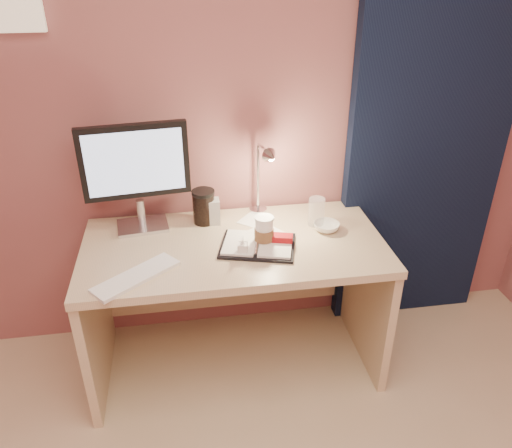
{
  "coord_description": "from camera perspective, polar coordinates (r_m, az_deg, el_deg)",
  "views": [
    {
      "loc": [
        -0.21,
        -0.6,
        1.92
      ],
      "look_at": [
        0.1,
        1.33,
        0.85
      ],
      "focal_mm": 35.0,
      "sensor_mm": 36.0,
      "label": 1
    }
  ],
  "objects": [
    {
      "name": "dark_jar",
      "position": [
        2.47,
        -5.98,
        1.8
      ],
      "size": [
        0.11,
        0.11,
        0.15
      ],
      "primitive_type": "cylinder",
      "color": "black",
      "rests_on": "desk"
    },
    {
      "name": "clear_cup",
      "position": [
        2.46,
        6.91,
        1.41
      ],
      "size": [
        0.08,
        0.08,
        0.14
      ],
      "primitive_type": "cylinder",
      "color": "white",
      "rests_on": "desk"
    },
    {
      "name": "planner",
      "position": [
        2.28,
        0.43,
        -2.35
      ],
      "size": [
        0.39,
        0.33,
        0.05
      ],
      "rotation": [
        0.0,
        0.0,
        -0.27
      ],
      "color": "black",
      "rests_on": "desk"
    },
    {
      "name": "monitor",
      "position": [
        2.37,
        -13.6,
        6.23
      ],
      "size": [
        0.49,
        0.2,
        0.52
      ],
      "rotation": [
        0.0,
        0.0,
        0.12
      ],
      "color": "silver",
      "rests_on": "desk"
    },
    {
      "name": "keyboard",
      "position": [
        2.13,
        -13.53,
        -5.86
      ],
      "size": [
        0.37,
        0.32,
        0.02
      ],
      "primitive_type": "cube",
      "rotation": [
        0.0,
        0.0,
        0.67
      ],
      "color": "white",
      "rests_on": "desk"
    },
    {
      "name": "lotion_bottle",
      "position": [
        2.2,
        -1.53,
        -2.63
      ],
      "size": [
        0.05,
        0.05,
        0.09
      ],
      "primitive_type": "imported",
      "rotation": [
        0.0,
        0.0,
        -0.2
      ],
      "color": "white",
      "rests_on": "desk"
    },
    {
      "name": "room",
      "position": [
        2.69,
        17.42,
        10.44
      ],
      "size": [
        3.5,
        3.5,
        3.5
      ],
      "color": "#C6B28E",
      "rests_on": "ground"
    },
    {
      "name": "desk_lamp",
      "position": [
        2.41,
        0.08,
        5.62
      ],
      "size": [
        0.12,
        0.24,
        0.39
      ],
      "rotation": [
        0.0,
        0.0,
        0.23
      ],
      "color": "silver",
      "rests_on": "desk"
    },
    {
      "name": "product_box",
      "position": [
        2.47,
        -5.17,
        1.44
      ],
      "size": [
        0.09,
        0.07,
        0.13
      ],
      "primitive_type": "cube",
      "rotation": [
        0.0,
        0.0,
        -0.0
      ],
      "color": "#B3B2AF",
      "rests_on": "desk"
    },
    {
      "name": "paper_c",
      "position": [
        2.51,
        -0.03,
        0.41
      ],
      "size": [
        0.2,
        0.2,
        0.0
      ],
      "primitive_type": "cube",
      "rotation": [
        0.0,
        0.0,
        0.88
      ],
      "color": "white",
      "rests_on": "desk"
    },
    {
      "name": "desk",
      "position": [
        2.5,
        -2.62,
        -5.77
      ],
      "size": [
        1.4,
        0.7,
        0.73
      ],
      "color": "tan",
      "rests_on": "ground"
    },
    {
      "name": "paper_a",
      "position": [
        2.39,
        1.03,
        -1.06
      ],
      "size": [
        0.21,
        0.21,
        0.0
      ],
      "primitive_type": "cube",
      "rotation": [
        0.0,
        0.0,
        0.61
      ],
      "color": "white",
      "rests_on": "desk"
    },
    {
      "name": "coffee_cup",
      "position": [
        2.27,
        0.93,
        -0.91
      ],
      "size": [
        0.09,
        0.09,
        0.14
      ],
      "color": "white",
      "rests_on": "desk"
    },
    {
      "name": "bowl",
      "position": [
        2.43,
        8.06,
        -0.31
      ],
      "size": [
        0.14,
        0.14,
        0.04
      ],
      "primitive_type": "imported",
      "rotation": [
        0.0,
        0.0,
        -0.08
      ],
      "color": "silver",
      "rests_on": "desk"
    }
  ]
}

